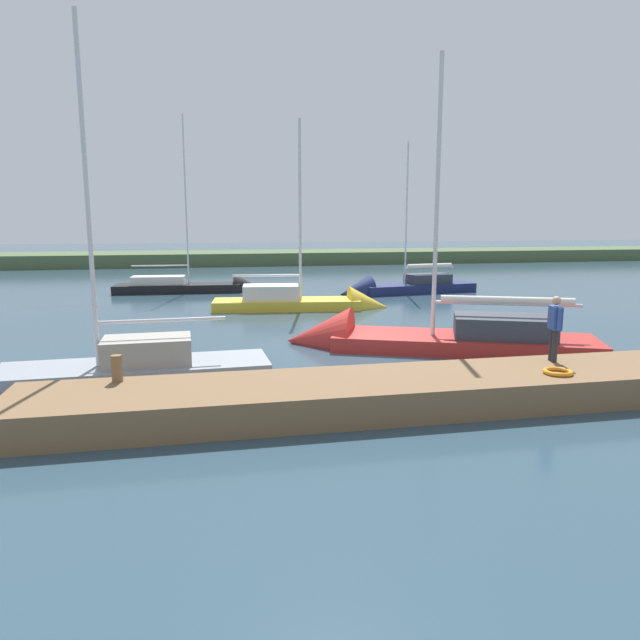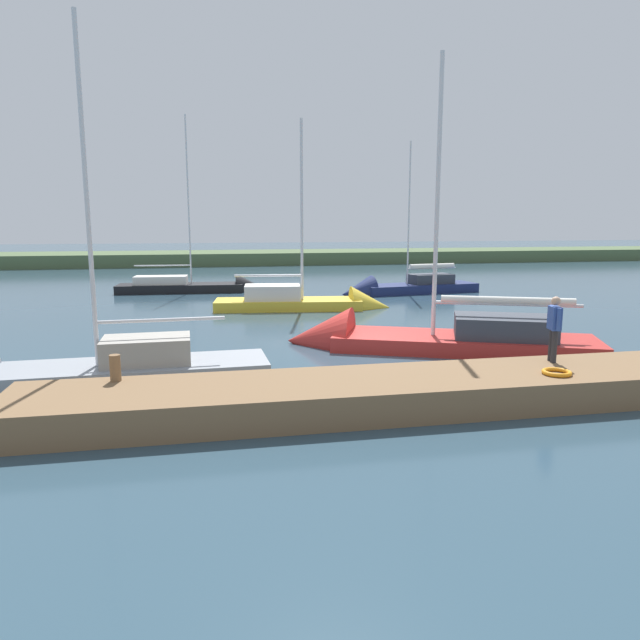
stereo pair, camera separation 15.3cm
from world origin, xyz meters
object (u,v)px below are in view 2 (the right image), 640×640
sailboat_far_right (410,342)px  sailboat_outer_mooring (315,306)px  mooring_post_near (115,368)px  person_on_dock (554,325)px  sailboat_far_left (203,289)px  sailboat_behind_pier (75,379)px  life_ring_buoy (557,372)px  sailboat_mid_channel (399,290)px

sailboat_far_right → sailboat_outer_mooring: (1.49, -9.25, -0.07)m
mooring_post_near → person_on_dock: bearing=178.6°
mooring_post_near → sailboat_far_left: (-1.71, -22.13, -0.82)m
sailboat_behind_pier → sailboat_far_left: 19.92m
sailboat_behind_pier → person_on_dock: 12.24m
mooring_post_near → sailboat_behind_pier: size_ratio=0.06×
sailboat_far_right → sailboat_outer_mooring: bearing=-58.1°
life_ring_buoy → sailboat_behind_pier: 11.89m
sailboat_behind_pier → life_ring_buoy: bearing=159.0°
sailboat_mid_channel → life_ring_buoy: bearing=72.2°
person_on_dock → mooring_post_near: bearing=12.6°
person_on_dock → life_ring_buoy: bearing=75.8°
sailboat_outer_mooring → person_on_dock: size_ratio=6.03×
mooring_post_near → person_on_dock: 10.45m
sailboat_far_right → sailboat_mid_channel: 14.85m
life_ring_buoy → sailboat_far_left: sailboat_far_left is taller
life_ring_buoy → sailboat_mid_channel: sailboat_mid_channel is taller
life_ring_buoy → sailboat_outer_mooring: bearing=-80.0°
sailboat_mid_channel → sailboat_behind_pier: (14.50, 16.59, -0.03)m
sailboat_far_right → person_on_dock: size_ratio=6.35×
life_ring_buoy → sailboat_mid_channel: (-3.26, -20.43, -0.58)m
sailboat_far_right → person_on_dock: 5.67m
life_ring_buoy → sailboat_far_right: (1.24, -6.28, -0.56)m
sailboat_outer_mooring → sailboat_far_left: 9.63m
life_ring_buoy → sailboat_outer_mooring: 15.78m
sailboat_far_left → sailboat_far_right: bearing=-65.2°
sailboat_outer_mooring → mooring_post_near: bearing=-110.2°
sailboat_far_left → person_on_dock: size_ratio=6.78×
mooring_post_near → life_ring_buoy: 9.92m
sailboat_behind_pier → sailboat_far_left: (-3.12, -19.67, 0.02)m
mooring_post_near → sailboat_mid_channel: bearing=-124.5°
sailboat_far_left → sailboat_mid_channel: bearing=-12.1°
mooring_post_near → sailboat_outer_mooring: 15.85m
sailboat_behind_pier → person_on_dock: sailboat_behind_pier is taller
sailboat_outer_mooring → sailboat_behind_pier: (8.50, 11.69, 0.02)m
sailboat_mid_channel → sailboat_far_right: bearing=63.7°
sailboat_outer_mooring → person_on_dock: sailboat_outer_mooring is taller
mooring_post_near → sailboat_far_right: size_ratio=0.06×
sailboat_far_right → sailboat_mid_channel: size_ratio=1.08×
sailboat_far_right → person_on_dock: (-1.85, 5.16, 1.45)m
sailboat_far_right → sailboat_outer_mooring: size_ratio=1.05×
life_ring_buoy → person_on_dock: size_ratio=0.40×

